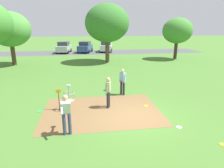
{
  "coord_description": "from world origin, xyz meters",
  "views": [
    {
      "loc": [
        -2.35,
        -8.41,
        4.29
      ],
      "look_at": [
        -0.77,
        2.51,
        1.0
      ],
      "focal_mm": 31.11,
      "sensor_mm": 36.0,
      "label": 1
    }
  ],
  "objects_px": {
    "tree_near_right": "(177,31)",
    "frisbee_near_basket": "(65,118)",
    "player_throwing": "(108,91)",
    "parked_car_center_left": "(85,47)",
    "disc_golf_basket": "(68,96)",
    "tree_mid_center": "(107,23)",
    "frisbee_mid_grass": "(39,111)",
    "tree_near_left": "(10,29)",
    "frisbee_by_tee": "(146,106)",
    "parked_car_center_right": "(106,46)",
    "parked_car_leftmost": "(64,47)",
    "player_foreground_watching": "(123,80)",
    "frisbee_far_right": "(223,145)",
    "frisbee_far_left": "(179,127)",
    "player_waiting_left": "(66,112)"
  },
  "relations": [
    {
      "from": "player_foreground_watching",
      "to": "player_waiting_left",
      "type": "xyz_separation_m",
      "value": [
        -3.18,
        -4.42,
        0.02
      ]
    },
    {
      "from": "frisbee_far_left",
      "to": "tree_mid_center",
      "type": "xyz_separation_m",
      "value": [
        -1.17,
        16.67,
        4.62
      ]
    },
    {
      "from": "frisbee_by_tee",
      "to": "tree_mid_center",
      "type": "xyz_separation_m",
      "value": [
        -0.46,
        14.13,
        4.62
      ]
    },
    {
      "from": "parked_car_center_right",
      "to": "disc_golf_basket",
      "type": "bearing_deg",
      "value": -101.23
    },
    {
      "from": "tree_near_left",
      "to": "player_foreground_watching",
      "type": "bearing_deg",
      "value": -48.5
    },
    {
      "from": "player_throwing",
      "to": "parked_car_center_left",
      "type": "distance_m",
      "value": 23.9
    },
    {
      "from": "tree_mid_center",
      "to": "tree_near_right",
      "type": "bearing_deg",
      "value": 5.68
    },
    {
      "from": "player_throwing",
      "to": "frisbee_far_left",
      "type": "bearing_deg",
      "value": -43.41
    },
    {
      "from": "disc_golf_basket",
      "to": "parked_car_leftmost",
      "type": "height_order",
      "value": "parked_car_leftmost"
    },
    {
      "from": "player_throwing",
      "to": "frisbee_far_right",
      "type": "distance_m",
      "value": 5.72
    },
    {
      "from": "frisbee_by_tee",
      "to": "frisbee_far_left",
      "type": "bearing_deg",
      "value": -74.22
    },
    {
      "from": "frisbee_far_left",
      "to": "parked_car_center_right",
      "type": "relative_size",
      "value": 0.05
    },
    {
      "from": "frisbee_far_right",
      "to": "tree_mid_center",
      "type": "relative_size",
      "value": 0.03
    },
    {
      "from": "player_waiting_left",
      "to": "tree_near_left",
      "type": "bearing_deg",
      "value": 113.91
    },
    {
      "from": "frisbee_by_tee",
      "to": "frisbee_mid_grass",
      "type": "bearing_deg",
      "value": 178.75
    },
    {
      "from": "player_waiting_left",
      "to": "parked_car_center_right",
      "type": "xyz_separation_m",
      "value": [
        4.7,
        26.72,
        -0.06
      ]
    },
    {
      "from": "frisbee_near_basket",
      "to": "tree_mid_center",
      "type": "height_order",
      "value": "tree_mid_center"
    },
    {
      "from": "frisbee_near_basket",
      "to": "tree_near_right",
      "type": "height_order",
      "value": "tree_near_right"
    },
    {
      "from": "tree_near_left",
      "to": "tree_near_right",
      "type": "distance_m",
      "value": 20.2
    },
    {
      "from": "frisbee_far_left",
      "to": "parked_car_center_right",
      "type": "xyz_separation_m",
      "value": [
        -0.14,
        26.89,
        0.91
      ]
    },
    {
      "from": "tree_near_right",
      "to": "frisbee_mid_grass",
      "type": "bearing_deg",
      "value": -134.53
    },
    {
      "from": "frisbee_far_right",
      "to": "tree_near_right",
      "type": "relative_size",
      "value": 0.04
    },
    {
      "from": "frisbee_mid_grass",
      "to": "tree_near_right",
      "type": "relative_size",
      "value": 0.05
    },
    {
      "from": "player_foreground_watching",
      "to": "tree_mid_center",
      "type": "distance_m",
      "value": 12.64
    },
    {
      "from": "disc_golf_basket",
      "to": "parked_car_center_left",
      "type": "relative_size",
      "value": 0.31
    },
    {
      "from": "parked_car_center_left",
      "to": "player_throwing",
      "type": "bearing_deg",
      "value": -87.72
    },
    {
      "from": "player_foreground_watching",
      "to": "frisbee_near_basket",
      "type": "height_order",
      "value": "player_foreground_watching"
    },
    {
      "from": "frisbee_mid_grass",
      "to": "tree_near_left",
      "type": "relative_size",
      "value": 0.04
    },
    {
      "from": "disc_golf_basket",
      "to": "player_foreground_watching",
      "type": "xyz_separation_m",
      "value": [
        3.3,
        1.94,
        0.21
      ]
    },
    {
      "from": "frisbee_far_left",
      "to": "parked_car_center_left",
      "type": "height_order",
      "value": "parked_car_center_left"
    },
    {
      "from": "frisbee_near_basket",
      "to": "frisbee_by_tee",
      "type": "height_order",
      "value": "same"
    },
    {
      "from": "tree_near_left",
      "to": "tree_mid_center",
      "type": "bearing_deg",
      "value": 2.3
    },
    {
      "from": "tree_near_right",
      "to": "frisbee_near_basket",
      "type": "bearing_deg",
      "value": -129.77
    },
    {
      "from": "disc_golf_basket",
      "to": "frisbee_near_basket",
      "type": "distance_m",
      "value": 1.24
    },
    {
      "from": "player_throwing",
      "to": "parked_car_leftmost",
      "type": "height_order",
      "value": "parked_car_leftmost"
    },
    {
      "from": "parked_car_center_right",
      "to": "tree_mid_center",
      "type": "bearing_deg",
      "value": -95.77
    },
    {
      "from": "frisbee_near_basket",
      "to": "frisbee_mid_grass",
      "type": "bearing_deg",
      "value": 144.97
    },
    {
      "from": "frisbee_near_basket",
      "to": "tree_near_right",
      "type": "relative_size",
      "value": 0.04
    },
    {
      "from": "tree_near_right",
      "to": "parked_car_center_left",
      "type": "relative_size",
      "value": 1.19
    },
    {
      "from": "frisbee_far_left",
      "to": "frisbee_near_basket",
      "type": "bearing_deg",
      "value": 161.87
    },
    {
      "from": "disc_golf_basket",
      "to": "frisbee_near_basket",
      "type": "relative_size",
      "value": 6.16
    },
    {
      "from": "frisbee_mid_grass",
      "to": "frisbee_far_right",
      "type": "xyz_separation_m",
      "value": [
        7.51,
        -4.13,
        0.0
      ]
    },
    {
      "from": "frisbee_mid_grass",
      "to": "tree_near_left",
      "type": "xyz_separation_m",
      "value": [
        -5.46,
        13.57,
        3.96
      ]
    },
    {
      "from": "tree_near_left",
      "to": "parked_car_center_right",
      "type": "distance_m",
      "value": 16.2
    },
    {
      "from": "frisbee_mid_grass",
      "to": "frisbee_far_left",
      "type": "height_order",
      "value": "same"
    },
    {
      "from": "parked_car_center_left",
      "to": "parked_car_center_right",
      "type": "bearing_deg",
      "value": 5.24
    },
    {
      "from": "player_throwing",
      "to": "frisbee_near_basket",
      "type": "relative_size",
      "value": 7.58
    },
    {
      "from": "disc_golf_basket",
      "to": "tree_near_left",
      "type": "relative_size",
      "value": 0.24
    },
    {
      "from": "frisbee_far_right",
      "to": "parked_car_leftmost",
      "type": "bearing_deg",
      "value": 106.55
    },
    {
      "from": "player_waiting_left",
      "to": "frisbee_by_tee",
      "type": "relative_size",
      "value": 7.2
    }
  ]
}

